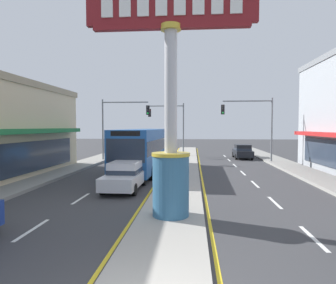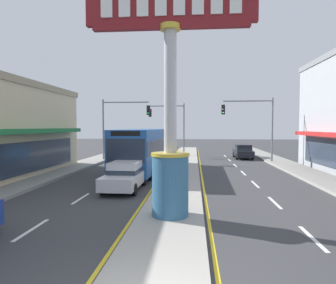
% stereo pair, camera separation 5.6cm
% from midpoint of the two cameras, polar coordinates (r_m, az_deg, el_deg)
% --- Properties ---
extents(median_strip, '(2.49, 52.00, 0.14)m').
position_cam_midpoint_polar(median_strip, '(22.96, 2.81, -5.57)').
color(median_strip, '#A39E93').
rests_on(median_strip, ground).
extents(sidewalk_left, '(2.45, 60.00, 0.18)m').
position_cam_midpoint_polar(sidewalk_left, '(23.19, -20.51, -5.62)').
color(sidewalk_left, gray).
rests_on(sidewalk_left, ground).
extents(sidewalk_right, '(2.45, 60.00, 0.18)m').
position_cam_midpoint_polar(sidewalk_right, '(22.52, 26.46, -5.99)').
color(sidewalk_right, gray).
rests_on(sidewalk_right, ground).
extents(lane_markings, '(9.23, 52.00, 0.01)m').
position_cam_midpoint_polar(lane_markings, '(21.64, 2.67, -6.27)').
color(lane_markings, silver).
rests_on(lane_markings, ground).
extents(district_sign, '(6.20, 1.42, 8.36)m').
position_cam_midpoint_polar(district_sign, '(11.07, 0.58, 4.92)').
color(district_sign, '#33668C').
rests_on(district_sign, median_strip).
extents(traffic_light_left_side, '(4.86, 0.46, 6.20)m').
position_cam_midpoint_polar(traffic_light_left_side, '(30.47, -8.98, 4.36)').
color(traffic_light_left_side, slate).
rests_on(traffic_light_left_side, ground).
extents(traffic_light_right_side, '(4.86, 0.46, 6.20)m').
position_cam_midpoint_polar(traffic_light_right_side, '(29.69, 15.95, 4.32)').
color(traffic_light_right_side, slate).
rests_on(traffic_light_right_side, ground).
extents(traffic_light_median_far, '(4.20, 0.46, 6.20)m').
position_cam_midpoint_polar(traffic_light_median_far, '(35.33, 0.64, 4.10)').
color(traffic_light_median_far, slate).
rests_on(traffic_light_median_far, ground).
extents(sedan_far_right_lane, '(1.91, 4.34, 1.53)m').
position_cam_midpoint_polar(sedan_far_right_lane, '(16.77, -8.04, -6.27)').
color(sedan_far_right_lane, silver).
rests_on(sedan_far_right_lane, ground).
extents(bus_near_left_lane, '(2.91, 11.28, 3.26)m').
position_cam_midpoint_polar(bus_near_left_lane, '(23.03, -4.41, -1.05)').
color(bus_near_left_lane, '#1E5199').
rests_on(bus_near_left_lane, ground).
extents(sedan_mid_left_lane, '(1.89, 4.32, 1.53)m').
position_cam_midpoint_polar(sedan_mid_left_lane, '(33.74, 14.07, -1.72)').
color(sedan_mid_left_lane, black).
rests_on(sedan_mid_left_lane, ground).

